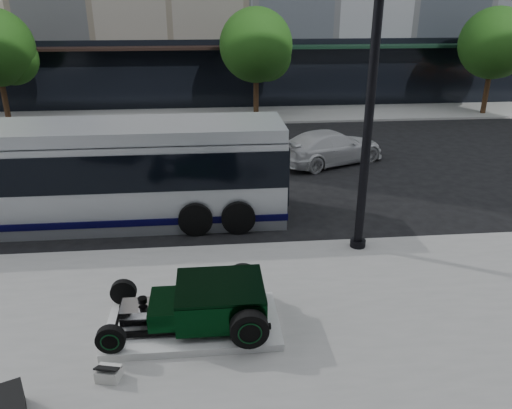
{
  "coord_description": "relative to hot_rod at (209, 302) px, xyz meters",
  "views": [
    {
      "loc": [
        -1.61,
        -13.89,
        6.22
      ],
      "look_at": [
        -0.45,
        -1.89,
        1.2
      ],
      "focal_mm": 35.0,
      "sensor_mm": 36.0,
      "label": 1
    }
  ],
  "objects": [
    {
      "name": "sidewalk_far",
      "position": [
        1.72,
        19.55,
        -0.64
      ],
      "size": [
        70.0,
        4.0,
        0.12
      ],
      "primitive_type": "cube",
      "color": "gray",
      "rests_on": "ground"
    },
    {
      "name": "white_sedan",
      "position": [
        4.96,
        10.63,
        -0.03
      ],
      "size": [
        4.93,
        3.57,
        1.33
      ],
      "primitive_type": "imported",
      "rotation": [
        0.0,
        0.0,
        1.99
      ],
      "color": "silver",
      "rests_on": "ground"
    },
    {
      "name": "display_plinth",
      "position": [
        -0.33,
        -0.0,
        -0.5
      ],
      "size": [
        3.4,
        1.8,
        0.15
      ],
      "primitive_type": "cube",
      "color": "silver",
      "rests_on": "sidewalk_near"
    },
    {
      "name": "ground",
      "position": [
        1.72,
        5.55,
        -0.7
      ],
      "size": [
        120.0,
        120.0,
        0.0
      ],
      "primitive_type": "plane",
      "color": "black",
      "rests_on": "ground"
    },
    {
      "name": "street_trees",
      "position": [
        2.87,
        18.62,
        3.07
      ],
      "size": [
        29.8,
        3.8,
        5.7
      ],
      "color": "black",
      "rests_on": "sidewalk_far"
    },
    {
      "name": "lamppost",
      "position": [
        3.93,
        3.12,
        2.84
      ],
      "size": [
        0.41,
        0.41,
        7.4
      ],
      "color": "black",
      "rests_on": "sidewalk_near"
    },
    {
      "name": "info_plaque",
      "position": [
        -1.76,
        -1.33,
        -0.45
      ],
      "size": [
        0.46,
        0.39,
        0.31
      ],
      "color": "silver",
      "rests_on": "sidewalk_near"
    },
    {
      "name": "transit_bus",
      "position": [
        -3.73,
        5.79,
        0.79
      ],
      "size": [
        12.12,
        2.88,
        2.92
      ],
      "color": "#B0B4BA",
      "rests_on": "ground"
    },
    {
      "name": "hot_rod",
      "position": [
        0.0,
        0.0,
        0.0
      ],
      "size": [
        3.22,
        2.0,
        0.81
      ],
      "color": "black",
      "rests_on": "display_plinth"
    }
  ]
}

